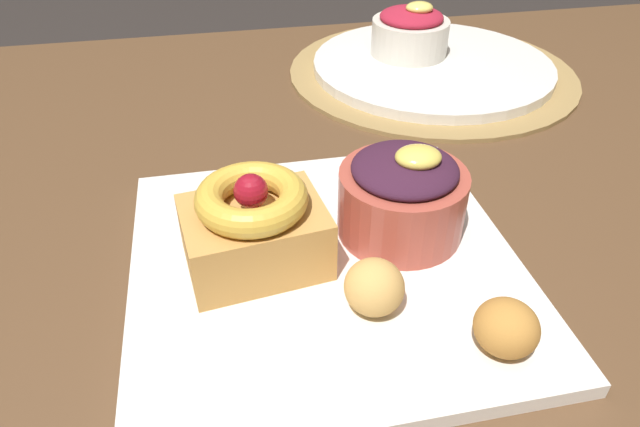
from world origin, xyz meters
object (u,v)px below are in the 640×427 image
Objects in this scene: front_plate at (325,266)px; fritter_middle at (506,328)px; cake_slice at (250,227)px; fritter_front at (374,287)px; berry_ramekin at (402,195)px; back_ramekin at (410,32)px; back_plate at (432,65)px.

fritter_middle is (0.09, -0.10, 0.02)m from front_plate.
fritter_middle is (0.14, -0.11, -0.02)m from cake_slice.
berry_ramekin is at bearing 60.81° from fritter_front.
fritter_middle is 0.42× the size of back_ramekin.
front_plate is 0.41m from back_ramekin.
front_plate is 2.65× the size of cake_slice.
fritter_middle is 0.14× the size of back_plate.
back_ramekin is (-0.02, 0.03, 0.03)m from back_plate.
back_ramekin is (0.24, 0.36, 0.00)m from cake_slice.
cake_slice is 0.43m from back_ramekin.
front_plate is at bearing 132.00° from fritter_middle.
cake_slice and berry_ramekin have the same top height.
back_ramekin reaches higher than front_plate.
berry_ramekin reaches higher than front_plate.
fritter_front is at bearing -111.45° from back_ramekin.
back_ramekin reaches higher than fritter_front.
fritter_front is (0.02, -0.05, 0.02)m from front_plate.
fritter_middle is (0.07, -0.05, -0.00)m from fritter_front.
back_ramekin is at bearing 78.50° from fritter_middle.
fritter_front is 0.08m from fritter_middle.
berry_ramekin is 2.37× the size of fritter_front.
back_plate is at bearing -52.04° from back_ramekin.
back_plate is (0.19, 0.39, -0.02)m from fritter_front.
front_plate is 2.92× the size of back_ramekin.
back_plate is at bearing 74.99° from fritter_middle.
berry_ramekin reaches higher than back_plate.
fritter_middle is 0.45m from back_plate.
fritter_front is 0.42× the size of back_ramekin.
back_ramekin is at bearing 127.96° from back_plate.
back_ramekin is (0.09, 0.46, 0.02)m from fritter_middle.
cake_slice is at bearing -172.04° from berry_ramekin.
fritter_front is at bearing -119.19° from berry_ramekin.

